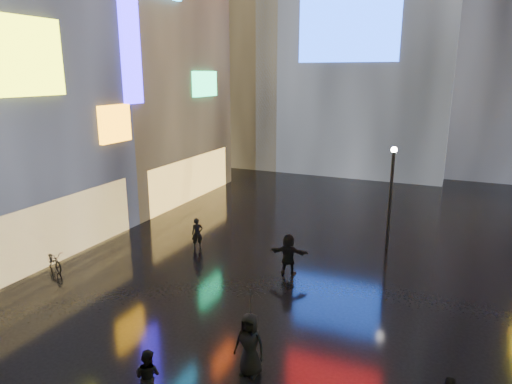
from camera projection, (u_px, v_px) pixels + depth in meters
The scene contains 10 objects.
ground at pixel (321, 252), 22.64m from camera, with size 140.00×140.00×0.00m, color black.
building_left_far at pixel (126, 38), 31.41m from camera, with size 10.28×12.00×22.00m.
tower_flank_left at pixel (248, 27), 44.31m from camera, with size 10.00×10.00×26.00m, color black.
lamp_far at pixel (391, 192), 22.48m from camera, with size 0.30×0.30×5.20m.
pedestrian_1 at pixel (148, 376), 12.16m from camera, with size 0.75×0.59×1.55m, color black.
pedestrian_4 at pixel (250, 344), 13.25m from camera, with size 0.94×0.61×1.93m, color black.
pedestrian_5 at pixel (288, 254), 19.95m from camera, with size 1.72×0.55×1.85m, color black.
pedestrian_6 at pixel (197, 234), 22.98m from camera, with size 0.57×0.38×1.57m, color black.
umbrella_2 at pixel (250, 302), 12.91m from camera, with size 0.89×0.91×0.82m, color black.
bicycle at pixel (54, 260), 20.55m from camera, with size 0.59×1.70×0.89m, color black.
Camera 1 is at (5.56, -0.66, 8.59)m, focal length 32.00 mm.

